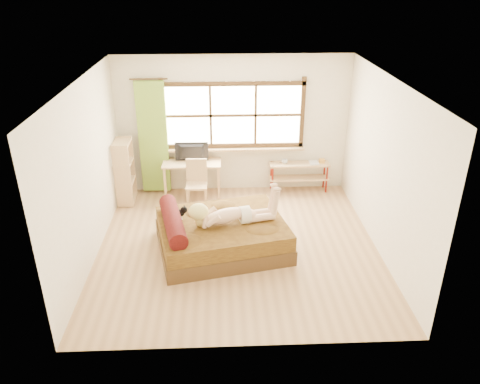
{
  "coord_description": "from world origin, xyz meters",
  "views": [
    {
      "loc": [
        -0.25,
        -6.52,
        4.11
      ],
      "look_at": [
        0.04,
        0.2,
        0.88
      ],
      "focal_mm": 35.0,
      "sensor_mm": 36.0,
      "label": 1
    }
  ],
  "objects_px": {
    "chair": "(197,180)",
    "bookshelf": "(125,172)",
    "pipe_shelf": "(300,171)",
    "desk": "(192,167)",
    "bed": "(219,234)",
    "kitten": "(176,213)",
    "woman": "(231,206)"
  },
  "relations": [
    {
      "from": "woman",
      "to": "pipe_shelf",
      "type": "xyz_separation_m",
      "value": [
        1.43,
        2.17,
        -0.35
      ]
    },
    {
      "from": "desk",
      "to": "pipe_shelf",
      "type": "bearing_deg",
      "value": 4.12
    },
    {
      "from": "bookshelf",
      "to": "desk",
      "type": "bearing_deg",
      "value": 9.53
    },
    {
      "from": "desk",
      "to": "woman",
      "type": "bearing_deg",
      "value": -69.86
    },
    {
      "from": "bed",
      "to": "chair",
      "type": "relative_size",
      "value": 2.57
    },
    {
      "from": "chair",
      "to": "bookshelf",
      "type": "bearing_deg",
      "value": 175.05
    },
    {
      "from": "bed",
      "to": "bookshelf",
      "type": "distance_m",
      "value": 2.54
    },
    {
      "from": "bed",
      "to": "pipe_shelf",
      "type": "xyz_separation_m",
      "value": [
        1.63,
        2.13,
        0.17
      ]
    },
    {
      "from": "woman",
      "to": "bookshelf",
      "type": "height_order",
      "value": "bookshelf"
    },
    {
      "from": "kitten",
      "to": "desk",
      "type": "bearing_deg",
      "value": 73.09
    },
    {
      "from": "bed",
      "to": "chair",
      "type": "height_order",
      "value": "chair"
    },
    {
      "from": "kitten",
      "to": "bookshelf",
      "type": "distance_m",
      "value": 2.0
    },
    {
      "from": "bed",
      "to": "woman",
      "type": "bearing_deg",
      "value": -23.53
    },
    {
      "from": "bed",
      "to": "pipe_shelf",
      "type": "height_order",
      "value": "bed"
    },
    {
      "from": "woman",
      "to": "desk",
      "type": "bearing_deg",
      "value": 97.02
    },
    {
      "from": "kitten",
      "to": "pipe_shelf",
      "type": "height_order",
      "value": "kitten"
    },
    {
      "from": "kitten",
      "to": "bookshelf",
      "type": "bearing_deg",
      "value": 111.33
    },
    {
      "from": "desk",
      "to": "chair",
      "type": "relative_size",
      "value": 1.29
    },
    {
      "from": "woman",
      "to": "bookshelf",
      "type": "distance_m",
      "value": 2.69
    },
    {
      "from": "bed",
      "to": "pipe_shelf",
      "type": "distance_m",
      "value": 2.69
    },
    {
      "from": "kitten",
      "to": "bed",
      "type": "bearing_deg",
      "value": -21.54
    },
    {
      "from": "kitten",
      "to": "pipe_shelf",
      "type": "xyz_separation_m",
      "value": [
        2.3,
        2.02,
        -0.17
      ]
    },
    {
      "from": "desk",
      "to": "chair",
      "type": "bearing_deg",
      "value": -73.75
    },
    {
      "from": "woman",
      "to": "desk",
      "type": "height_order",
      "value": "woman"
    },
    {
      "from": "pipe_shelf",
      "to": "bookshelf",
      "type": "bearing_deg",
      "value": -174.8
    },
    {
      "from": "bed",
      "to": "desk",
      "type": "height_order",
      "value": "bed"
    },
    {
      "from": "bed",
      "to": "kitten",
      "type": "bearing_deg",
      "value": 158.46
    },
    {
      "from": "kitten",
      "to": "desk",
      "type": "distance_m",
      "value": 1.9
    },
    {
      "from": "bed",
      "to": "desk",
      "type": "xyz_separation_m",
      "value": [
        -0.52,
        2.01,
        0.34
      ]
    },
    {
      "from": "woman",
      "to": "kitten",
      "type": "distance_m",
      "value": 0.9
    },
    {
      "from": "chair",
      "to": "bookshelf",
      "type": "height_order",
      "value": "bookshelf"
    },
    {
      "from": "chair",
      "to": "pipe_shelf",
      "type": "bearing_deg",
      "value": 14.37
    }
  ]
}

